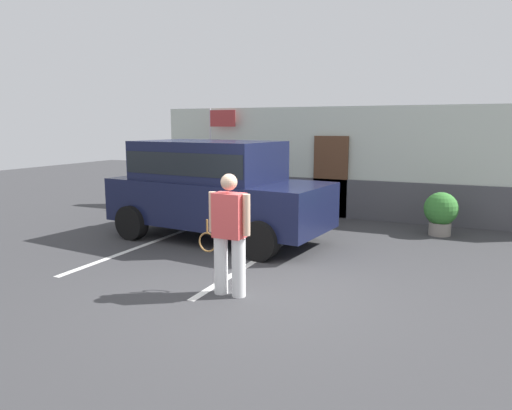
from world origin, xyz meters
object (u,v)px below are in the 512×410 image
at_px(parked_suv, 214,185).
at_px(potted_plant_by_porch, 441,211).
at_px(tennis_player_man, 229,233).
at_px(flag_pole, 217,140).

bearing_deg(parked_suv, potted_plant_by_porch, 34.23).
height_order(parked_suv, tennis_player_man, parked_suv).
relative_size(potted_plant_by_porch, flag_pole, 0.33).
bearing_deg(tennis_player_man, potted_plant_by_porch, -113.61).
xyz_separation_m(tennis_player_man, potted_plant_by_porch, (2.47, 5.18, -0.37)).
relative_size(tennis_player_man, flag_pole, 0.61).
height_order(parked_suv, flag_pole, flag_pole).
bearing_deg(potted_plant_by_porch, tennis_player_man, -115.44).
bearing_deg(tennis_player_man, flag_pole, -57.81).
xyz_separation_m(potted_plant_by_porch, flag_pole, (-6.03, 0.90, 1.45)).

